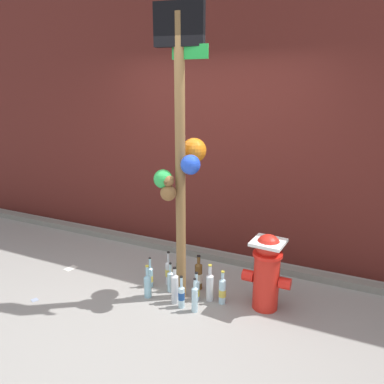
# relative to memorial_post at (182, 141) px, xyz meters

# --- Properties ---
(ground_plane) EXTENTS (14.00, 14.00, 0.00)m
(ground_plane) POSITION_rel_memorial_post_xyz_m (-0.16, -0.34, -1.60)
(ground_plane) COLOR gray
(building_wall) EXTENTS (10.00, 0.20, 3.53)m
(building_wall) POSITION_rel_memorial_post_xyz_m (-0.16, 1.30, 0.17)
(building_wall) COLOR #561E19
(building_wall) RESTS_ON ground_plane
(curb_strip) EXTENTS (8.00, 0.12, 0.08)m
(curb_strip) POSITION_rel_memorial_post_xyz_m (-0.16, 0.93, -1.56)
(curb_strip) COLOR slate
(curb_strip) RESTS_ON ground_plane
(memorial_post) EXTENTS (0.49, 0.51, 2.77)m
(memorial_post) POSITION_rel_memorial_post_xyz_m (0.00, 0.00, 0.00)
(memorial_post) COLOR olive
(memorial_post) RESTS_ON ground_plane
(fire_hydrant) EXTENTS (0.47, 0.32, 0.76)m
(fire_hydrant) POSITION_rel_memorial_post_xyz_m (0.82, 0.15, -1.20)
(fire_hydrant) COLOR red
(fire_hydrant) RESTS_ON ground_plane
(bottle_0) EXTENTS (0.07, 0.07, 0.33)m
(bottle_0) POSITION_rel_memorial_post_xyz_m (-0.15, 0.02, -1.47)
(bottle_0) COLOR #B2DBEA
(bottle_0) RESTS_ON ground_plane
(bottle_1) EXTENTS (0.07, 0.07, 0.35)m
(bottle_1) POSITION_rel_memorial_post_xyz_m (0.42, 0.05, -1.46)
(bottle_1) COLOR #B2DBEA
(bottle_1) RESTS_ON ground_plane
(bottle_2) EXTENTS (0.06, 0.06, 0.34)m
(bottle_2) POSITION_rel_memorial_post_xyz_m (-0.40, 0.02, -1.48)
(bottle_2) COLOR #93CCE0
(bottle_2) RESTS_ON ground_plane
(bottle_3) EXTENTS (0.08, 0.08, 0.39)m
(bottle_3) POSITION_rel_memorial_post_xyz_m (0.28, 0.04, -1.44)
(bottle_3) COLOR silver
(bottle_3) RESTS_ON ground_plane
(bottle_4) EXTENTS (0.08, 0.08, 0.38)m
(bottle_4) POSITION_rel_memorial_post_xyz_m (-0.25, 0.15, -1.46)
(bottle_4) COLOR silver
(bottle_4) RESTS_ON ground_plane
(bottle_5) EXTENTS (0.07, 0.07, 0.30)m
(bottle_5) POSITION_rel_memorial_post_xyz_m (0.16, -0.01, -1.49)
(bottle_5) COLOR #B2DBEA
(bottle_5) RESTS_ON ground_plane
(bottle_6) EXTENTS (0.08, 0.08, 0.38)m
(bottle_6) POSITION_rel_memorial_post_xyz_m (0.09, 0.20, -1.45)
(bottle_6) COLOR brown
(bottle_6) RESTS_ON ground_plane
(bottle_7) EXTENTS (0.06, 0.06, 0.35)m
(bottle_7) POSITION_rel_memorial_post_xyz_m (0.23, -0.20, -1.46)
(bottle_7) COLOR #B2DBEA
(bottle_7) RESTS_ON ground_plane
(bottle_8) EXTENTS (0.06, 0.06, 0.34)m
(bottle_8) POSITION_rel_memorial_post_xyz_m (0.08, -0.19, -1.47)
(bottle_8) COLOR #B2DBEA
(bottle_8) RESTS_ON ground_plane
(bottle_9) EXTENTS (0.08, 0.08, 0.35)m
(bottle_9) POSITION_rel_memorial_post_xyz_m (-0.32, -0.17, -1.46)
(bottle_9) COLOR #93CCE0
(bottle_9) RESTS_ON ground_plane
(bottle_10) EXTENTS (0.07, 0.07, 0.39)m
(bottle_10) POSITION_rel_memorial_post_xyz_m (-0.01, -0.15, -1.43)
(bottle_10) COLOR silver
(bottle_10) RESTS_ON ground_plane
(bottle_11) EXTENTS (0.07, 0.07, 0.37)m
(bottle_11) POSITION_rel_memorial_post_xyz_m (-0.14, 0.19, -1.46)
(bottle_11) COLOR #337038
(bottle_11) RESTS_ON ground_plane
(litter_0) EXTENTS (0.08, 0.08, 0.01)m
(litter_0) POSITION_rel_memorial_post_xyz_m (-1.32, -0.72, -1.60)
(litter_0) COLOR #8C99B2
(litter_0) RESTS_ON ground_plane
(litter_1) EXTENTS (0.12, 0.16, 0.01)m
(litter_1) POSITION_rel_memorial_post_xyz_m (-1.48, -0.03, -1.60)
(litter_1) COLOR silver
(litter_1) RESTS_ON ground_plane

